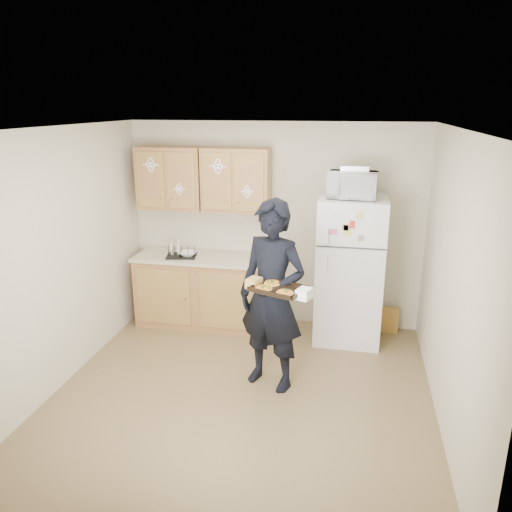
% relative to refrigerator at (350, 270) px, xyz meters
% --- Properties ---
extents(floor, '(3.60, 3.60, 0.00)m').
position_rel_refrigerator_xyz_m(floor, '(-0.95, -1.43, -0.85)').
color(floor, brown).
rests_on(floor, ground).
extents(ceiling, '(3.60, 3.60, 0.00)m').
position_rel_refrigerator_xyz_m(ceiling, '(-0.95, -1.43, 1.65)').
color(ceiling, silver).
rests_on(ceiling, wall_back).
extents(wall_back, '(3.60, 0.04, 2.50)m').
position_rel_refrigerator_xyz_m(wall_back, '(-0.95, 0.37, 0.40)').
color(wall_back, beige).
rests_on(wall_back, floor).
extents(wall_front, '(3.60, 0.04, 2.50)m').
position_rel_refrigerator_xyz_m(wall_front, '(-0.95, -3.23, 0.40)').
color(wall_front, beige).
rests_on(wall_front, floor).
extents(wall_left, '(0.04, 3.60, 2.50)m').
position_rel_refrigerator_xyz_m(wall_left, '(-2.75, -1.43, 0.40)').
color(wall_left, beige).
rests_on(wall_left, floor).
extents(wall_right, '(0.04, 3.60, 2.50)m').
position_rel_refrigerator_xyz_m(wall_right, '(0.85, -1.43, 0.40)').
color(wall_right, beige).
rests_on(wall_right, floor).
extents(refrigerator, '(0.75, 0.70, 1.70)m').
position_rel_refrigerator_xyz_m(refrigerator, '(0.00, 0.00, 0.00)').
color(refrigerator, white).
rests_on(refrigerator, floor).
extents(base_cabinet, '(1.60, 0.60, 0.86)m').
position_rel_refrigerator_xyz_m(base_cabinet, '(-1.80, 0.05, -0.42)').
color(base_cabinet, olive).
rests_on(base_cabinet, floor).
extents(countertop, '(1.64, 0.64, 0.04)m').
position_rel_refrigerator_xyz_m(countertop, '(-1.80, 0.05, 0.03)').
color(countertop, beige).
rests_on(countertop, base_cabinet).
extents(upper_cab_left, '(0.80, 0.33, 0.75)m').
position_rel_refrigerator_xyz_m(upper_cab_left, '(-2.20, 0.18, 0.98)').
color(upper_cab_left, olive).
rests_on(upper_cab_left, wall_back).
extents(upper_cab_right, '(0.80, 0.33, 0.75)m').
position_rel_refrigerator_xyz_m(upper_cab_right, '(-1.38, 0.18, 0.98)').
color(upper_cab_right, olive).
rests_on(upper_cab_right, wall_back).
extents(cereal_box, '(0.20, 0.07, 0.32)m').
position_rel_refrigerator_xyz_m(cereal_box, '(0.52, 0.24, -0.69)').
color(cereal_box, gold).
rests_on(cereal_box, floor).
extents(person, '(0.80, 0.66, 1.87)m').
position_rel_refrigerator_xyz_m(person, '(-0.71, -1.19, 0.09)').
color(person, black).
rests_on(person, floor).
extents(baking_tray, '(0.54, 0.47, 0.04)m').
position_rel_refrigerator_xyz_m(baking_tray, '(-0.60, -1.48, 0.27)').
color(baking_tray, black).
rests_on(baking_tray, person).
extents(pizza_front_left, '(0.15, 0.15, 0.02)m').
position_rel_refrigerator_xyz_m(pizza_front_left, '(-0.73, -1.51, 0.29)').
color(pizza_front_left, orange).
rests_on(pizza_front_left, baking_tray).
extents(pizza_front_right, '(0.15, 0.15, 0.02)m').
position_rel_refrigerator_xyz_m(pizza_front_right, '(-0.53, -1.58, 0.29)').
color(pizza_front_right, orange).
rests_on(pizza_front_right, baking_tray).
extents(pizza_back_left, '(0.15, 0.15, 0.02)m').
position_rel_refrigerator_xyz_m(pizza_back_left, '(-0.68, -1.37, 0.29)').
color(pizza_back_left, orange).
rests_on(pizza_back_left, baking_tray).
extents(microwave, '(0.55, 0.39, 0.29)m').
position_rel_refrigerator_xyz_m(microwave, '(-0.02, -0.05, 1.00)').
color(microwave, white).
rests_on(microwave, refrigerator).
extents(foil_pan, '(0.31, 0.23, 0.06)m').
position_rel_refrigerator_xyz_m(foil_pan, '(-0.00, -0.02, 1.17)').
color(foil_pan, silver).
rests_on(foil_pan, microwave).
extents(dish_rack, '(0.40, 0.32, 0.14)m').
position_rel_refrigerator_xyz_m(dish_rack, '(-2.03, -0.03, 0.12)').
color(dish_rack, black).
rests_on(dish_rack, countertop).
extents(bowl, '(0.23, 0.23, 0.05)m').
position_rel_refrigerator_xyz_m(bowl, '(-1.94, -0.03, 0.09)').
color(bowl, silver).
rests_on(bowl, dish_rack).
extents(soap_bottle, '(0.10, 0.10, 0.18)m').
position_rel_refrigerator_xyz_m(soap_bottle, '(-1.10, -0.08, 0.14)').
color(soap_bottle, white).
rests_on(soap_bottle, countertop).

